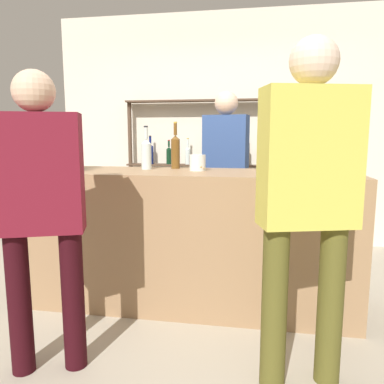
% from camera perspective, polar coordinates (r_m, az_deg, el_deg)
% --- Properties ---
extents(ground_plane, '(16.00, 16.00, 0.00)m').
position_cam_1_polar(ground_plane, '(3.14, -0.00, -16.45)').
color(ground_plane, '#B2A893').
extents(bar_counter, '(2.45, 0.69, 1.06)m').
position_cam_1_polar(bar_counter, '(2.95, -0.00, -7.12)').
color(bar_counter, '#997551').
rests_on(bar_counter, ground_plane).
extents(back_wall, '(4.05, 0.12, 2.80)m').
position_cam_1_polar(back_wall, '(4.77, 4.06, 9.47)').
color(back_wall, beige).
rests_on(back_wall, ground_plane).
extents(back_shelf, '(2.25, 0.18, 1.75)m').
position_cam_1_polar(back_shelf, '(4.59, 3.69, 6.53)').
color(back_shelf, '#4C3828').
rests_on(back_shelf, ground_plane).
extents(counter_bottle_0, '(0.07, 0.07, 0.38)m').
position_cam_1_polar(counter_bottle_0, '(3.10, -2.53, 6.30)').
color(counter_bottle_0, brown).
rests_on(counter_bottle_0, bar_counter).
extents(counter_bottle_1, '(0.08, 0.08, 0.35)m').
position_cam_1_polar(counter_bottle_1, '(3.05, -6.98, 5.93)').
color(counter_bottle_1, silver).
rests_on(counter_bottle_1, bar_counter).
extents(counter_bottle_2, '(0.08, 0.08, 0.34)m').
position_cam_1_polar(counter_bottle_2, '(2.94, -18.17, 5.39)').
color(counter_bottle_2, silver).
rests_on(counter_bottle_2, bar_counter).
extents(wine_glass, '(0.07, 0.07, 0.15)m').
position_cam_1_polar(wine_glass, '(3.17, -7.10, 5.72)').
color(wine_glass, silver).
rests_on(wine_glass, bar_counter).
extents(ice_bucket, '(0.18, 0.18, 0.21)m').
position_cam_1_polar(ice_bucket, '(3.17, -17.88, 5.20)').
color(ice_bucket, black).
rests_on(ice_bucket, bar_counter).
extents(cork_jar, '(0.13, 0.13, 0.13)m').
position_cam_1_polar(cork_jar, '(2.91, 0.86, 4.48)').
color(cork_jar, silver).
rests_on(cork_jar, bar_counter).
extents(customer_left, '(0.49, 0.34, 1.67)m').
position_cam_1_polar(customer_left, '(2.17, -22.09, -1.35)').
color(customer_left, black).
rests_on(customer_left, ground_plane).
extents(server_behind_counter, '(0.46, 0.27, 1.76)m').
position_cam_1_polar(server_behind_counter, '(3.78, 5.12, 4.25)').
color(server_behind_counter, '#121C33').
rests_on(server_behind_counter, ground_plane).
extents(customer_right, '(0.52, 0.33, 1.80)m').
position_cam_1_polar(customer_right, '(1.97, 17.26, 0.26)').
color(customer_right, brown).
rests_on(customer_right, ground_plane).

